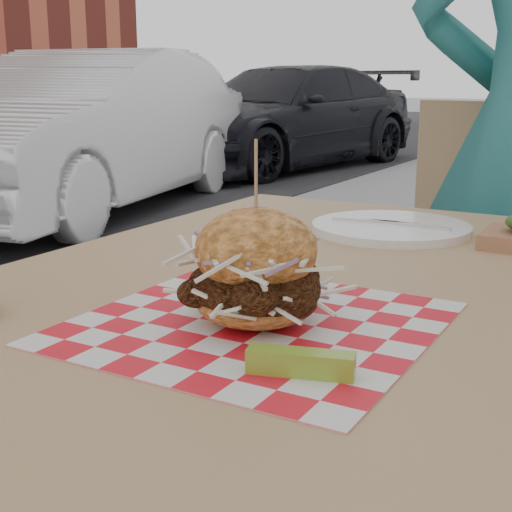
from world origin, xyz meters
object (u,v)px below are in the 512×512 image
object	(u,v)px
patio_chair	(485,260)
car_white	(86,131)
patio_table	(300,337)
car_dark	(284,117)
sandwich	(256,274)

from	to	relation	value
patio_chair	car_white	bearing A→B (deg)	159.45
patio_table	patio_chair	bearing A→B (deg)	88.77
car_white	patio_chair	bearing A→B (deg)	-45.68
car_white	patio_chair	size ratio (longest dim) A/B	3.94
car_white	car_dark	bearing A→B (deg)	77.81
car_white	patio_table	bearing A→B (deg)	-55.98
car_white	patio_chair	world-z (taller)	car_white
car_white	patio_chair	xyz separation A→B (m)	(3.54, -2.34, -0.07)
patio_table	sandwich	xyz separation A→B (m)	(0.04, -0.18, 0.13)
patio_chair	patio_table	bearing A→B (deg)	-78.29
patio_table	car_white	bearing A→B (deg)	136.20
patio_chair	sandwich	size ratio (longest dim) A/B	4.90
car_white	car_dark	world-z (taller)	car_white
car_dark	sandwich	distance (m)	7.72
patio_chair	sandwich	distance (m)	1.24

